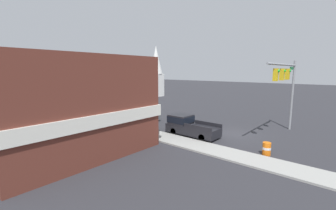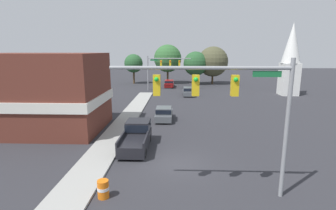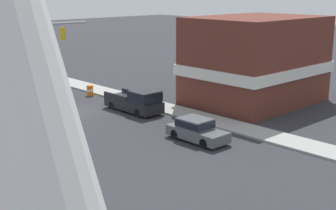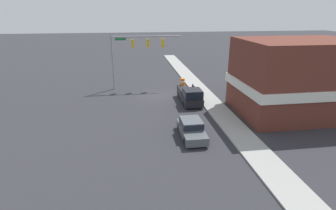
{
  "view_description": "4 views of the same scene",
  "coord_description": "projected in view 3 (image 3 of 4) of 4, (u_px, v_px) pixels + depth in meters",
  "views": [
    {
      "loc": [
        -21.06,
        -9.31,
        6.34
      ],
      "look_at": [
        0.83,
        9.47,
        1.89
      ],
      "focal_mm": 24.0,
      "sensor_mm": 36.0,
      "label": 1
    },
    {
      "loc": [
        0.01,
        -16.92,
        7.71
      ],
      "look_at": [
        -1.0,
        10.18,
        2.01
      ],
      "focal_mm": 28.0,
      "sensor_mm": 36.0,
      "label": 2
    },
    {
      "loc": [
        19.94,
        31.58,
        9.8
      ],
      "look_at": [
        0.73,
        11.15,
        2.75
      ],
      "focal_mm": 50.0,
      "sensor_mm": 36.0,
      "label": 3
    },
    {
      "loc": [
        3.24,
        30.87,
        10.03
      ],
      "look_at": [
        0.35,
        10.74,
        2.66
      ],
      "focal_mm": 28.0,
      "sensor_mm": 36.0,
      "label": 4
    }
  ],
  "objects": [
    {
      "name": "car_lead",
      "position": [
        197.0,
        129.0,
        30.64
      ],
      "size": [
        1.81,
        4.23,
        1.49
      ],
      "color": "black",
      "rests_on": "ground"
    },
    {
      "name": "near_signal_assembly",
      "position": [
        24.0,
        43.0,
        37.69
      ],
      "size": [
        9.09,
        0.49,
        7.35
      ],
      "color": "gray",
      "rests_on": "ground"
    },
    {
      "name": "ground_plane",
      "position": [
        81.0,
        112.0,
        37.95
      ],
      "size": [
        200.0,
        200.0,
        0.0
      ],
      "primitive_type": "plane",
      "color": "#2D2D33"
    },
    {
      "name": "pickup_truck_parked",
      "position": [
        138.0,
        101.0,
        37.58
      ],
      "size": [
        2.02,
        5.32,
        1.91
      ],
      "color": "black",
      "rests_on": "ground"
    },
    {
      "name": "corner_brick_building",
      "position": [
        256.0,
        61.0,
        40.38
      ],
      "size": [
        11.58,
        8.47,
        7.43
      ],
      "color": "brown",
      "rests_on": "ground"
    },
    {
      "name": "construction_barrel",
      "position": [
        90.0,
        90.0,
        43.53
      ],
      "size": [
        0.62,
        0.62,
        0.98
      ],
      "color": "orange",
      "rests_on": "ground"
    },
    {
      "name": "sidewalk_curb",
      "position": [
        135.0,
        100.0,
        41.72
      ],
      "size": [
        2.4,
        60.0,
        0.14
      ],
      "color": "#9E9E99",
      "rests_on": "ground"
    }
  ]
}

